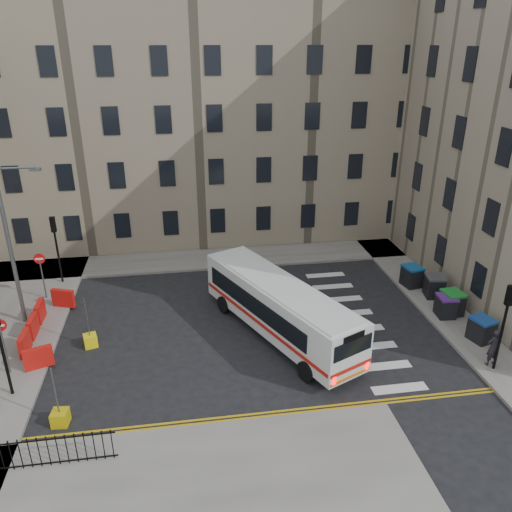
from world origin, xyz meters
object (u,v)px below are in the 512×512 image
object	(u,v)px
wheelie_bin_a	(481,329)
wheelie_bin_c	(452,303)
wheelie_bin_d	(434,286)
pedestrian	(494,347)
bollard_chevron	(60,418)
bollard_yellow	(91,341)
wheelie_bin_b	(446,306)
bus	(279,306)
streetlamp	(10,246)
wheelie_bin_e	(412,276)

from	to	relation	value
wheelie_bin_a	wheelie_bin_c	bearing A→B (deg)	75.22
wheelie_bin_d	pedestrian	world-z (taller)	pedestrian
pedestrian	bollard_chevron	bearing A→B (deg)	-1.04
wheelie_bin_a	bollard_yellow	distance (m)	18.80
wheelie_bin_b	bus	bearing A→B (deg)	-173.62
wheelie_bin_b	wheelie_bin_c	xyz separation A→B (m)	(0.46, 0.22, 0.05)
wheelie_bin_c	bollard_chevron	world-z (taller)	wheelie_bin_c
wheelie_bin_c	wheelie_bin_d	distance (m)	1.96
wheelie_bin_c	bollard_chevron	xyz separation A→B (m)	(-18.90, -5.35, -0.48)
wheelie_bin_a	pedestrian	world-z (taller)	pedestrian
streetlamp	wheelie_bin_e	xyz separation A→B (m)	(21.51, 0.75, -3.56)
wheelie_bin_a	bollard_chevron	world-z (taller)	wheelie_bin_a
wheelie_bin_a	pedestrian	xyz separation A→B (m)	(-0.64, -1.90, 0.30)
wheelie_bin_a	wheelie_bin_b	distance (m)	2.49
wheelie_bin_a	wheelie_bin_c	xyz separation A→B (m)	(-0.07, 2.65, 0.03)
wheelie_bin_a	wheelie_bin_e	size ratio (longest dim) A/B	1.03
wheelie_bin_b	wheelie_bin_e	size ratio (longest dim) A/B	0.92
wheelie_bin_b	bollard_yellow	world-z (taller)	wheelie_bin_b
streetlamp	wheelie_bin_b	bearing A→B (deg)	-7.52
wheelie_bin_c	wheelie_bin_e	bearing A→B (deg)	96.77
wheelie_bin_b	pedestrian	distance (m)	4.35
bollard_yellow	bollard_chevron	bearing A→B (deg)	-93.87
streetlamp	wheelie_bin_a	distance (m)	23.16
wheelie_bin_b	bollard_chevron	size ratio (longest dim) A/B	1.93
streetlamp	pedestrian	world-z (taller)	streetlamp
wheelie_bin_b	pedestrian	xyz separation A→B (m)	(-0.11, -4.34, 0.32)
streetlamp	wheelie_bin_a	xyz separation A→B (m)	(22.26, -5.30, -3.59)
bollard_yellow	bollard_chevron	world-z (taller)	same
pedestrian	bollard_yellow	world-z (taller)	pedestrian
pedestrian	bollard_chevron	xyz separation A→B (m)	(-18.32, -0.80, -0.75)
wheelie_bin_b	wheelie_bin_c	size ratio (longest dim) A/B	0.93
bus	wheelie_bin_c	world-z (taller)	bus
pedestrian	bollard_chevron	world-z (taller)	pedestrian
pedestrian	wheelie_bin_e	bearing A→B (deg)	-92.79
wheelie_bin_b	wheelie_bin_d	xyz separation A→B (m)	(0.46, 2.18, 0.05)
bus	wheelie_bin_b	bearing A→B (deg)	-23.22
wheelie_bin_d	wheelie_bin_b	bearing A→B (deg)	-91.17
bus	wheelie_bin_a	distance (m)	9.80
wheelie_bin_b	bollard_yellow	xyz separation A→B (m)	(-18.08, 0.19, -0.43)
wheelie_bin_e	wheelie_bin_c	bearing A→B (deg)	-88.16
pedestrian	bollard_chevron	size ratio (longest dim) A/B	3.00
pedestrian	bollard_yellow	distance (m)	18.54
bus	wheelie_bin_a	size ratio (longest dim) A/B	7.92
wheelie_bin_c	wheelie_bin_e	distance (m)	3.46
wheelie_bin_b	wheelie_bin_e	bearing A→B (deg)	98.49
wheelie_bin_c	wheelie_bin_d	bearing A→B (deg)	85.57
wheelie_bin_a	wheelie_bin_c	size ratio (longest dim) A/B	1.04
wheelie_bin_e	bollard_chevron	distance (m)	20.22
bus	wheelie_bin_a	world-z (taller)	bus
bus	streetlamp	bearing A→B (deg)	141.95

